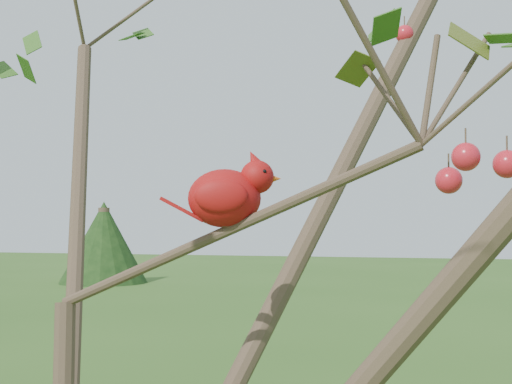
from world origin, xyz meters
The scene contains 3 objects.
crabapple_tree centered at (0.03, -0.02, 2.12)m, with size 2.35×2.05×2.95m.
cardinal centered at (0.25, 0.08, 2.13)m, with size 0.19×0.12×0.13m.
distant_trees centered at (1.91, 25.46, 1.60)m, with size 39.91×15.24×3.76m.
Camera 1 is at (0.59, -1.00, 2.09)m, focal length 50.00 mm.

